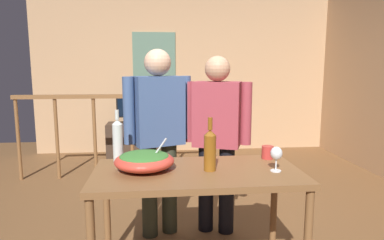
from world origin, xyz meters
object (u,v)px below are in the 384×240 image
(wine_bottle_clear, at_px, (118,140))
(mug_red, at_px, (268,152))
(wine_glass, at_px, (276,154))
(person_standing_left, at_px, (159,128))
(stair_railing, at_px, (146,125))
(tv_console, at_px, (136,139))
(flat_screen_tv, at_px, (135,107))
(serving_table, at_px, (197,183))
(framed_picture, at_px, (154,58))
(wine_bottle_amber, at_px, (210,149))
(person_standing_right, at_px, (217,132))
(salad_bowl, at_px, (144,160))

(wine_bottle_clear, distance_m, mug_red, 1.09)
(wine_bottle_clear, height_order, mug_red, wine_bottle_clear)
(wine_glass, relative_size, person_standing_left, 0.10)
(stair_railing, relative_size, person_standing_left, 1.55)
(stair_railing, height_order, tv_console, stair_railing)
(flat_screen_tv, height_order, serving_table, flat_screen_tv)
(framed_picture, bearing_deg, flat_screen_tv, -134.13)
(wine_bottle_clear, bearing_deg, wine_bottle_amber, -24.36)
(wine_glass, xyz_separation_m, wine_bottle_amber, (-0.42, 0.06, 0.03))
(wine_bottle_clear, height_order, person_standing_left, person_standing_left)
(stair_railing, relative_size, person_standing_right, 1.61)
(framed_picture, distance_m, stair_railing, 1.60)
(wine_bottle_amber, bearing_deg, flat_screen_tv, 101.66)
(wine_bottle_amber, bearing_deg, framed_picture, 95.81)
(serving_table, distance_m, person_standing_right, 0.74)
(wine_glass, bearing_deg, person_standing_right, 109.33)
(tv_console, distance_m, wine_bottle_clear, 3.11)
(tv_console, bearing_deg, flat_screen_tv, -90.00)
(framed_picture, bearing_deg, mug_red, -76.10)
(salad_bowl, xyz_separation_m, person_standing_left, (0.10, 0.62, 0.09))
(mug_red, bearing_deg, flat_screen_tv, 110.61)
(mug_red, bearing_deg, wine_glass, -98.67)
(flat_screen_tv, xyz_separation_m, salad_bowl, (0.26, -3.23, 0.03))
(wine_glass, bearing_deg, framed_picture, 102.10)
(salad_bowl, height_order, person_standing_left, person_standing_left)
(flat_screen_tv, height_order, person_standing_right, person_standing_right)
(wine_bottle_amber, distance_m, mug_red, 0.53)
(tv_console, height_order, wine_glass, wine_glass)
(flat_screen_tv, distance_m, person_standing_left, 2.64)
(stair_railing, xyz_separation_m, wine_bottle_amber, (0.48, -2.28, 0.23))
(tv_console, relative_size, person_standing_left, 0.57)
(serving_table, relative_size, person_standing_right, 0.89)
(stair_railing, bearing_deg, salad_bowl, -88.48)
(stair_railing, distance_m, serving_table, 2.30)
(stair_railing, relative_size, mug_red, 20.02)
(serving_table, height_order, wine_glass, wine_glass)
(wine_bottle_amber, bearing_deg, stair_railing, 101.93)
(wine_glass, bearing_deg, stair_railing, 111.07)
(serving_table, height_order, person_standing_left, person_standing_left)
(wine_bottle_amber, xyz_separation_m, wine_bottle_clear, (-0.61, 0.28, 0.02))
(salad_bowl, relative_size, wine_bottle_amber, 1.12)
(flat_screen_tv, bearing_deg, person_standing_left, -82.29)
(flat_screen_tv, relative_size, person_standing_right, 0.38)
(stair_railing, bearing_deg, person_standing_left, -84.44)
(tv_console, height_order, person_standing_left, person_standing_left)
(wine_bottle_clear, relative_size, person_standing_right, 0.24)
(wine_bottle_clear, bearing_deg, person_standing_left, 53.89)
(tv_console, bearing_deg, salad_bowl, -85.50)
(stair_railing, xyz_separation_m, mug_red, (0.95, -2.03, 0.13))
(salad_bowl, distance_m, mug_red, 0.91)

